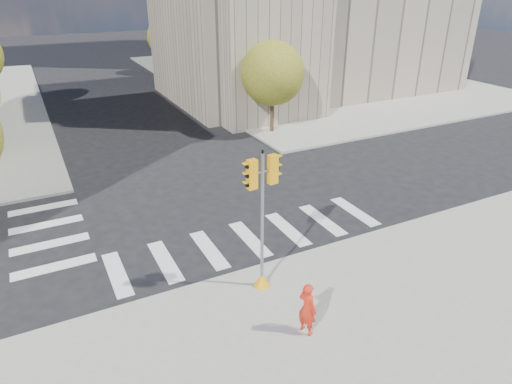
{
  "coord_description": "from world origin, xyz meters",
  "views": [
    {
      "loc": [
        -7.2,
        -16.54,
        9.82
      ],
      "look_at": [
        0.18,
        -2.02,
        2.1
      ],
      "focal_mm": 32.0,
      "sensor_mm": 36.0,
      "label": 1
    }
  ],
  "objects_px": {
    "lamp_near": "(252,56)",
    "lamp_far": "(188,36)",
    "photographer": "(307,309)",
    "traffic_signal": "(262,232)"
  },
  "relations": [
    {
      "from": "lamp_near",
      "to": "lamp_far",
      "type": "height_order",
      "value": "same"
    },
    {
      "from": "lamp_near",
      "to": "traffic_signal",
      "type": "xyz_separation_m",
      "value": [
        -9.2,
        -19.17,
        -2.3
      ]
    },
    {
      "from": "lamp_far",
      "to": "photographer",
      "type": "height_order",
      "value": "lamp_far"
    },
    {
      "from": "lamp_far",
      "to": "traffic_signal",
      "type": "distance_m",
      "value": 34.5
    },
    {
      "from": "traffic_signal",
      "to": "photographer",
      "type": "bearing_deg",
      "value": -92.61
    },
    {
      "from": "lamp_near",
      "to": "traffic_signal",
      "type": "height_order",
      "value": "lamp_near"
    },
    {
      "from": "lamp_near",
      "to": "photographer",
      "type": "bearing_deg",
      "value": -112.59
    },
    {
      "from": "lamp_far",
      "to": "traffic_signal",
      "type": "relative_size",
      "value": 1.63
    },
    {
      "from": "lamp_far",
      "to": "photographer",
      "type": "xyz_separation_m",
      "value": [
        -9.06,
        -35.77,
        -3.56
      ]
    },
    {
      "from": "lamp_near",
      "to": "photographer",
      "type": "distance_m",
      "value": 23.85
    }
  ]
}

